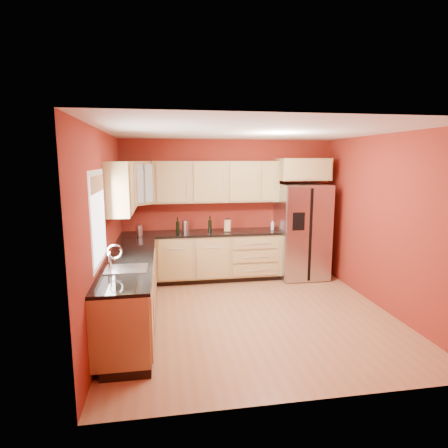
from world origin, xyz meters
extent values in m
plane|color=#A86B41|center=(0.00, 0.00, 0.00)|extent=(4.00, 4.00, 0.00)
plane|color=silver|center=(0.00, 0.00, 2.60)|extent=(4.00, 4.00, 0.00)
cube|color=maroon|center=(0.00, 2.00, 1.30)|extent=(4.00, 0.04, 2.60)
cube|color=maroon|center=(0.00, -2.00, 1.30)|extent=(4.00, 0.04, 2.60)
cube|color=maroon|center=(-2.00, 0.00, 1.30)|extent=(0.04, 4.00, 2.60)
cube|color=maroon|center=(2.00, 0.00, 1.30)|extent=(0.04, 4.00, 2.60)
cube|color=#A0854E|center=(-0.55, 1.70, 0.44)|extent=(2.90, 0.60, 0.88)
cube|color=#A0854E|center=(-1.70, 0.00, 0.44)|extent=(0.60, 2.80, 0.88)
cube|color=black|center=(-0.55, 1.69, 0.90)|extent=(2.90, 0.62, 0.04)
cube|color=black|center=(-1.69, 0.00, 0.90)|extent=(0.62, 2.80, 0.04)
cube|color=#A0854E|center=(-0.25, 1.83, 1.83)|extent=(2.30, 0.33, 0.75)
cube|color=#A0854E|center=(-1.83, 0.72, 1.83)|extent=(0.33, 1.35, 0.75)
cube|color=#A0854E|center=(-1.67, 1.67, 1.83)|extent=(0.67, 0.67, 0.75)
cube|color=#A0854E|center=(1.35, 1.70, 2.05)|extent=(0.92, 0.60, 0.40)
cube|color=silver|center=(1.35, 1.62, 0.89)|extent=(0.90, 0.75, 1.78)
cube|color=white|center=(-1.98, -0.50, 1.55)|extent=(0.03, 0.90, 1.00)
cylinder|color=silver|center=(-0.84, 1.72, 1.03)|extent=(0.17, 0.17, 0.22)
cylinder|color=silver|center=(-1.65, 1.62, 1.01)|extent=(0.14, 0.14, 0.18)
cube|color=tan|center=(-0.06, 1.68, 1.03)|extent=(0.13, 0.13, 0.21)
cylinder|color=white|center=(0.80, 1.72, 1.01)|extent=(0.08, 0.08, 0.17)
camera|label=1|loc=(-1.24, -4.99, 2.22)|focal=30.00mm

